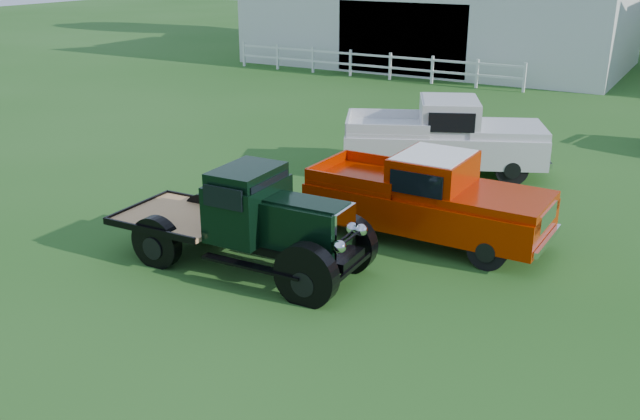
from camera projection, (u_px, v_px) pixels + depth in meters
The scene contains 6 objects.
ground at pixel (276, 285), 12.46m from camera, with size 120.00×120.00×0.00m, color #1E4E14.
shed_left at pixel (441, 6), 35.93m from camera, with size 18.80×10.20×5.60m, color silver, non-canonical shape.
fence_rail at pixel (370, 65), 32.27m from camera, with size 14.20×0.16×1.20m, color white, non-canonical shape.
vintage_flatbed at pixel (244, 218), 12.88m from camera, with size 4.82×1.91×1.91m, color black, non-canonical shape.
red_pickup at pixel (427, 196), 14.15m from camera, with size 4.93×1.90×1.80m, color #9F1D00, non-canonical shape.
white_pickup at pixel (444, 137), 18.36m from camera, with size 5.25×2.03×1.93m, color silver, non-canonical shape.
Camera 1 is at (6.28, -9.36, 5.52)m, focal length 40.00 mm.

